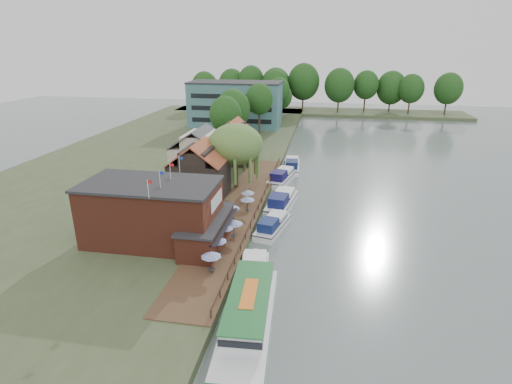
# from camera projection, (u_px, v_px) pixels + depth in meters

# --- Properties ---
(ground) EXTENTS (260.00, 260.00, 0.00)m
(ground) POSITION_uv_depth(u_px,v_px,m) (289.00, 255.00, 46.33)
(ground) COLOR #576463
(ground) RESTS_ON ground
(land_bank) EXTENTS (50.00, 140.00, 1.00)m
(land_bank) POSITION_uv_depth(u_px,v_px,m) (162.00, 158.00, 83.35)
(land_bank) COLOR #384728
(land_bank) RESTS_ON ground
(quay_deck) EXTENTS (6.00, 50.00, 0.10)m
(quay_deck) POSITION_uv_depth(u_px,v_px,m) (240.00, 209.00, 56.50)
(quay_deck) COLOR #47301E
(quay_deck) RESTS_ON land_bank
(quay_rail) EXTENTS (0.20, 49.00, 1.00)m
(quay_rail) POSITION_uv_depth(u_px,v_px,m) (259.00, 206.00, 56.36)
(quay_rail) COLOR black
(quay_rail) RESTS_ON land_bank
(pub) EXTENTS (20.00, 11.00, 7.30)m
(pub) POSITION_uv_depth(u_px,v_px,m) (168.00, 213.00, 46.07)
(pub) COLOR maroon
(pub) RESTS_ON land_bank
(hotel_block) EXTENTS (25.40, 12.40, 12.30)m
(hotel_block) POSITION_uv_depth(u_px,v_px,m) (236.00, 104.00, 112.02)
(hotel_block) COLOR #38666B
(hotel_block) RESTS_ON land_bank
(cottage_a) EXTENTS (8.60, 7.60, 8.50)m
(cottage_a) POSITION_uv_depth(u_px,v_px,m) (199.00, 170.00, 59.86)
(cottage_a) COLOR black
(cottage_a) RESTS_ON land_bank
(cottage_b) EXTENTS (9.60, 8.60, 8.50)m
(cottage_b) POSITION_uv_depth(u_px,v_px,m) (200.00, 152.00, 69.58)
(cottage_b) COLOR beige
(cottage_b) RESTS_ON land_bank
(cottage_c) EXTENTS (7.60, 7.60, 8.50)m
(cottage_c) POSITION_uv_depth(u_px,v_px,m) (234.00, 141.00, 77.24)
(cottage_c) COLOR black
(cottage_c) RESTS_ON land_bank
(willow) EXTENTS (8.60, 8.60, 10.43)m
(willow) POSITION_uv_depth(u_px,v_px,m) (236.00, 156.00, 63.41)
(willow) COLOR #476B2D
(willow) RESTS_ON land_bank
(umbrella_0) EXTENTS (2.11, 2.11, 2.38)m
(umbrella_0) POSITION_uv_depth(u_px,v_px,m) (211.00, 262.00, 40.31)
(umbrella_0) COLOR navy
(umbrella_0) RESTS_ON quay_deck
(umbrella_1) EXTENTS (2.05, 2.05, 2.38)m
(umbrella_1) POSITION_uv_depth(u_px,v_px,m) (218.00, 247.00, 43.38)
(umbrella_1) COLOR #1B1E98
(umbrella_1) RESTS_ON quay_deck
(umbrella_2) EXTENTS (1.96, 1.96, 2.38)m
(umbrella_2) POSITION_uv_depth(u_px,v_px,m) (225.00, 234.00, 46.38)
(umbrella_2) COLOR navy
(umbrella_2) RESTS_ON quay_deck
(umbrella_3) EXTENTS (2.22, 2.22, 2.38)m
(umbrella_3) POSITION_uv_depth(u_px,v_px,m) (234.00, 229.00, 47.60)
(umbrella_3) COLOR navy
(umbrella_3) RESTS_ON quay_deck
(umbrella_4) EXTENTS (1.97, 1.97, 2.38)m
(umbrella_4) POSITION_uv_depth(u_px,v_px,m) (232.00, 213.00, 52.05)
(umbrella_4) COLOR #1C4C9A
(umbrella_4) RESTS_ON quay_deck
(umbrella_5) EXTENTS (2.02, 2.02, 2.38)m
(umbrella_5) POSITION_uv_depth(u_px,v_px,m) (248.00, 204.00, 54.80)
(umbrella_5) COLOR navy
(umbrella_5) RESTS_ON quay_deck
(umbrella_6) EXTENTS (1.95, 1.95, 2.38)m
(umbrella_6) POSITION_uv_depth(u_px,v_px,m) (248.00, 197.00, 57.27)
(umbrella_6) COLOR navy
(umbrella_6) RESTS_ON quay_deck
(cruiser_0) EXTENTS (4.47, 10.50, 2.48)m
(cruiser_0) POSITION_uv_depth(u_px,v_px,m) (254.00, 272.00, 40.51)
(cruiser_0) COLOR white
(cruiser_0) RESTS_ON ground
(cruiser_1) EXTENTS (4.88, 9.67, 2.22)m
(cruiser_1) POSITION_uv_depth(u_px,v_px,m) (273.00, 223.00, 51.85)
(cruiser_1) COLOR silver
(cruiser_1) RESTS_ON ground
(cruiser_2) EXTENTS (4.79, 11.00, 2.61)m
(cruiser_2) POSITION_uv_depth(u_px,v_px,m) (282.00, 199.00, 59.28)
(cruiser_2) COLOR white
(cruiser_2) RESTS_ON ground
(cruiser_3) EXTENTS (5.22, 10.66, 2.49)m
(cruiser_3) POSITION_uv_depth(u_px,v_px,m) (282.00, 175.00, 70.26)
(cruiser_3) COLOR white
(cruiser_3) RESTS_ON ground
(cruiser_4) EXTENTS (3.86, 10.20, 2.43)m
(cruiser_4) POSITION_uv_depth(u_px,v_px,m) (292.00, 164.00, 77.01)
(cruiser_4) COLOR white
(cruiser_4) RESTS_ON ground
(tour_boat) EXTENTS (5.09, 15.13, 3.25)m
(tour_boat) POSITION_uv_depth(u_px,v_px,m) (248.00, 314.00, 33.61)
(tour_boat) COLOR silver
(tour_boat) RESTS_ON ground
(swan) EXTENTS (0.44, 0.44, 0.44)m
(swan) POSITION_uv_depth(u_px,v_px,m) (242.00, 311.00, 36.21)
(swan) COLOR white
(swan) RESTS_ON ground
(bank_tree_0) EXTENTS (7.01, 7.01, 11.55)m
(bank_tree_0) POSITION_uv_depth(u_px,v_px,m) (226.00, 123.00, 87.42)
(bank_tree_0) COLOR #143811
(bank_tree_0) RESTS_ON land_bank
(bank_tree_1) EXTENTS (8.11, 8.11, 12.20)m
(bank_tree_1) POSITION_uv_depth(u_px,v_px,m) (233.00, 115.00, 94.54)
(bank_tree_1) COLOR #143811
(bank_tree_1) RESTS_ON land_bank
(bank_tree_2) EXTENTS (6.77, 6.77, 13.04)m
(bank_tree_2) POSITION_uv_depth(u_px,v_px,m) (259.00, 110.00, 99.95)
(bank_tree_2) COLOR #143811
(bank_tree_2) RESTS_ON land_bank
(bank_tree_3) EXTENTS (6.44, 6.44, 12.86)m
(bank_tree_3) POSITION_uv_depth(u_px,v_px,m) (279.00, 100.00, 118.54)
(bank_tree_3) COLOR #143811
(bank_tree_3) RESTS_ON land_bank
(bank_tree_4) EXTENTS (6.37, 6.37, 10.35)m
(bank_tree_4) POSITION_uv_depth(u_px,v_px,m) (282.00, 102.00, 123.61)
(bank_tree_4) COLOR #143811
(bank_tree_4) RESTS_ON land_bank
(bank_tree_5) EXTENTS (8.10, 8.10, 14.24)m
(bank_tree_5) POSITION_uv_depth(u_px,v_px,m) (275.00, 91.00, 133.00)
(bank_tree_5) COLOR #143811
(bank_tree_5) RESTS_ON land_bank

